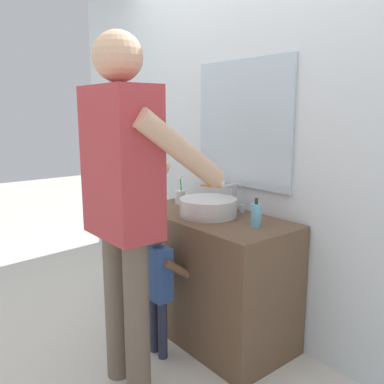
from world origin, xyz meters
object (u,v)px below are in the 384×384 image
Objects in this scene: toothbrush_cup at (180,197)px; adult_parent at (125,185)px; soap_bottle at (256,215)px; child_toddler at (159,280)px.

adult_parent is (0.50, -0.72, 0.23)m from toothbrush_cup.
soap_bottle is at bearing -1.30° from toothbrush_cup.
adult_parent reaches higher than soap_bottle.
soap_bottle is 0.21× the size of child_toddler.
toothbrush_cup is 0.91m from adult_parent.
child_toddler is (0.38, -0.45, -0.38)m from toothbrush_cup.
toothbrush_cup is 0.70m from child_toddler.
toothbrush_cup is at bearing 124.80° from adult_parent.
adult_parent is at bearing -108.10° from soap_bottle.
soap_bottle is at bearing 50.83° from child_toddler.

